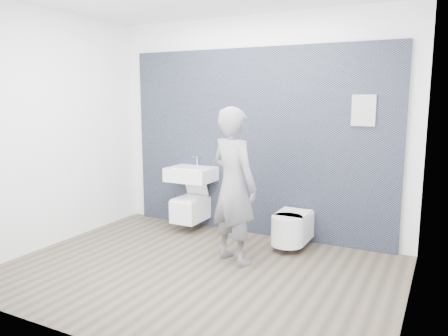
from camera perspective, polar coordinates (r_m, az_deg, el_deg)
The scene contains 8 objects.
ground at distance 4.67m, azimuth -3.48°, elevation -13.30°, with size 4.00×4.00×0.00m, color brown.
room_shell at distance 4.31m, azimuth -3.72°, elevation 8.58°, with size 4.00×4.00×4.00m.
tile_wall at distance 5.90m, azimuth 3.93°, elevation -8.39°, with size 3.60×0.06×2.40m, color black.
washbasin at distance 5.86m, azimuth -4.33°, elevation -0.76°, with size 0.61×0.45×0.45m.
toilet_square at distance 5.94m, azimuth -4.39°, elevation -5.19°, with size 0.35×0.51×0.67m.
toilet_rounded at distance 5.29m, azimuth 8.72°, elevation -7.75°, with size 0.38×0.65×0.35m.
info_placard at distance 5.49m, azimuth 16.91°, elevation -10.15°, with size 0.26×0.03×0.35m, color white.
visitor at distance 4.69m, azimuth 1.28°, elevation -2.35°, with size 0.62×0.40×1.69m, color slate.
Camera 1 is at (2.22, -3.69, 1.80)m, focal length 35.00 mm.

